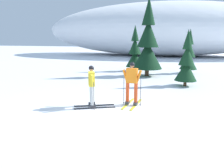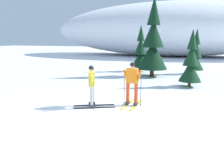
# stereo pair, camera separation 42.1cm
# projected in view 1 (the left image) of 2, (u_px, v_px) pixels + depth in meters

# --- Properties ---
(ground_plane) EXTENTS (120.00, 120.00, 0.00)m
(ground_plane) POSITION_uv_depth(u_px,v_px,m) (98.00, 110.00, 8.73)
(ground_plane) COLOR white
(skier_yellow_jacket) EXTENTS (1.72, 1.13, 1.73)m
(skier_yellow_jacket) POSITION_uv_depth(u_px,v_px,m) (92.00, 86.00, 8.89)
(skier_yellow_jacket) COLOR black
(skier_yellow_jacket) RESTS_ON ground
(skier_orange_jacket) EXTENTS (0.84, 1.71, 1.84)m
(skier_orange_jacket) POSITION_uv_depth(u_px,v_px,m) (132.00, 82.00, 9.15)
(skier_orange_jacket) COLOR gold
(skier_orange_jacket) RESTS_ON ground
(pine_tree_far_left) EXTENTS (1.50, 1.50, 3.88)m
(pine_tree_far_left) POSITION_uv_depth(u_px,v_px,m) (135.00, 52.00, 18.61)
(pine_tree_far_left) COLOR #47301E
(pine_tree_far_left) RESTS_ON ground
(pine_tree_center_left) EXTENTS (2.19, 2.19, 5.68)m
(pine_tree_center_left) POSITION_uv_depth(u_px,v_px,m) (148.00, 44.00, 16.01)
(pine_tree_center_left) COLOR #47301E
(pine_tree_center_left) RESTS_ON ground
(pine_tree_center_right) EXTENTS (1.28, 1.28, 3.32)m
(pine_tree_center_right) POSITION_uv_depth(u_px,v_px,m) (186.00, 63.00, 12.78)
(pine_tree_center_right) COLOR #47301E
(pine_tree_center_right) RESTS_ON ground
(pine_tree_far_right) EXTENTS (1.36, 1.36, 3.52)m
(pine_tree_far_right) POSITION_uv_depth(u_px,v_px,m) (189.00, 55.00, 17.38)
(pine_tree_far_right) COLOR #47301E
(pine_tree_far_right) RESTS_ON ground
(snow_ridge_background) EXTENTS (37.43, 15.50, 8.27)m
(snow_ridge_background) POSITION_uv_depth(u_px,v_px,m) (159.00, 29.00, 34.71)
(snow_ridge_background) COLOR white
(snow_ridge_background) RESTS_ON ground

